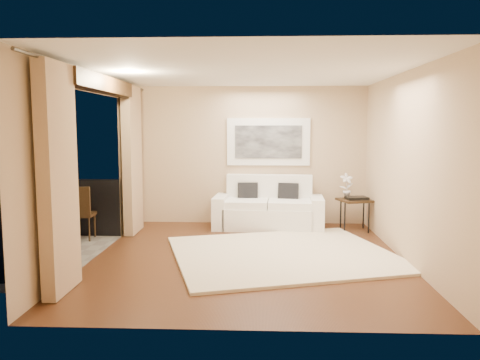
# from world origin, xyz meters

# --- Properties ---
(floor) EXTENTS (5.00, 5.00, 0.00)m
(floor) POSITION_xyz_m (0.00, 0.00, 0.00)
(floor) COLOR #502C17
(floor) RESTS_ON ground
(room_shell) EXTENTS (5.00, 6.40, 5.00)m
(room_shell) POSITION_xyz_m (-2.13, 0.00, 2.52)
(room_shell) COLOR white
(room_shell) RESTS_ON ground
(balcony) EXTENTS (1.81, 2.60, 1.17)m
(balcony) POSITION_xyz_m (-3.31, 0.00, 0.18)
(balcony) COLOR #605B56
(balcony) RESTS_ON ground
(curtains) EXTENTS (0.16, 4.80, 2.64)m
(curtains) POSITION_xyz_m (-2.11, 0.00, 1.34)
(curtains) COLOR tan
(curtains) RESTS_ON ground
(artwork) EXTENTS (1.62, 0.07, 0.92)m
(artwork) POSITION_xyz_m (0.34, 2.46, 1.62)
(artwork) COLOR white
(artwork) RESTS_ON room_shell
(rug) EXTENTS (3.82, 3.54, 0.04)m
(rug) POSITION_xyz_m (0.53, 0.13, 0.02)
(rug) COLOR #F8E9C7
(rug) RESTS_ON floor
(sofa) EXTENTS (2.10, 1.01, 0.98)m
(sofa) POSITION_xyz_m (0.34, 2.09, 0.35)
(sofa) COLOR white
(sofa) RESTS_ON floor
(side_table) EXTENTS (0.67, 0.67, 0.59)m
(side_table) POSITION_xyz_m (1.93, 1.88, 0.53)
(side_table) COLOR #301F10
(side_table) RESTS_ON floor
(tray) EXTENTS (0.42, 0.34, 0.05)m
(tray) POSITION_xyz_m (1.96, 1.86, 0.61)
(tray) COLOR black
(tray) RESTS_ON side_table
(orchid) EXTENTS (0.27, 0.20, 0.47)m
(orchid) POSITION_xyz_m (1.80, 2.03, 0.82)
(orchid) COLOR white
(orchid) RESTS_ON side_table
(bistro_table) EXTENTS (0.72, 0.72, 0.69)m
(bistro_table) POSITION_xyz_m (-3.46, 0.02, 0.61)
(bistro_table) COLOR #301F10
(bistro_table) RESTS_ON balcony
(balcony_chair_far) EXTENTS (0.42, 0.43, 0.92)m
(balcony_chair_far) POSITION_xyz_m (-2.84, 0.91, 0.53)
(balcony_chair_far) COLOR #301F10
(balcony_chair_far) RESTS_ON balcony
(balcony_chair_near) EXTENTS (0.46, 0.46, 0.88)m
(balcony_chair_near) POSITION_xyz_m (-2.80, -0.28, 0.50)
(balcony_chair_near) COLOR #301F10
(balcony_chair_near) RESTS_ON balcony
(ice_bucket) EXTENTS (0.18, 0.18, 0.20)m
(ice_bucket) POSITION_xyz_m (-3.56, 0.09, 0.79)
(ice_bucket) COLOR white
(ice_bucket) RESTS_ON bistro_table
(candle) EXTENTS (0.06, 0.06, 0.07)m
(candle) POSITION_xyz_m (-3.45, 0.16, 0.73)
(candle) COLOR red
(candle) RESTS_ON bistro_table
(vase) EXTENTS (0.04, 0.04, 0.18)m
(vase) POSITION_xyz_m (-3.45, -0.15, 0.78)
(vase) COLOR silver
(vase) RESTS_ON bistro_table
(glass_a) EXTENTS (0.06, 0.06, 0.12)m
(glass_a) POSITION_xyz_m (-3.35, -0.10, 0.75)
(glass_a) COLOR white
(glass_a) RESTS_ON bistro_table
(glass_b) EXTENTS (0.06, 0.06, 0.12)m
(glass_b) POSITION_xyz_m (-3.32, 0.02, 0.75)
(glass_b) COLOR silver
(glass_b) RESTS_ON bistro_table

